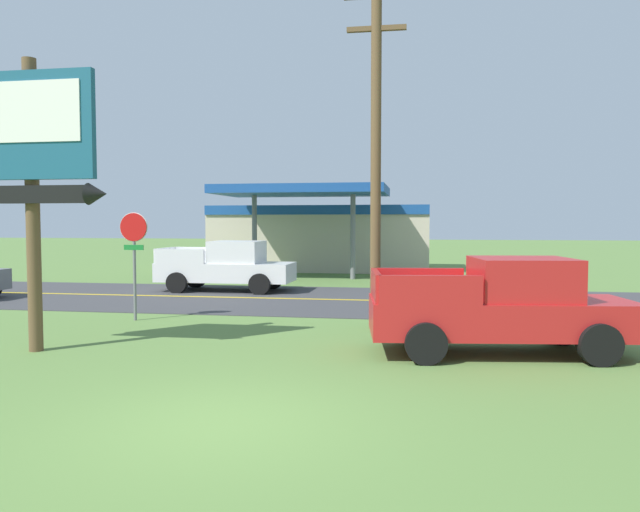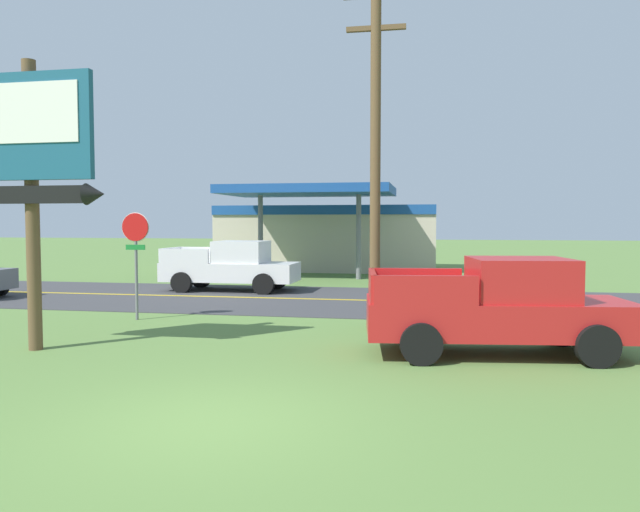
{
  "view_description": "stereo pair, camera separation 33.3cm",
  "coord_description": "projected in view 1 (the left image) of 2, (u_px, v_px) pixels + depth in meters",
  "views": [
    {
      "loc": [
        2.61,
        -7.59,
        2.67
      ],
      "look_at": [
        0.0,
        8.0,
        1.8
      ],
      "focal_mm": 34.05,
      "sensor_mm": 36.0,
      "label": 1
    },
    {
      "loc": [
        2.93,
        -7.53,
        2.67
      ],
      "look_at": [
        0.0,
        8.0,
        1.8
      ],
      "focal_mm": 34.05,
      "sensor_mm": 36.0,
      "label": 2
    }
  ],
  "objects": [
    {
      "name": "ground_plane",
      "position": [
        221.0,
        424.0,
        8.05
      ],
      "size": [
        180.0,
        180.0,
        0.0
      ],
      "primitive_type": "plane",
      "color": "#5B7F3D"
    },
    {
      "name": "road_asphalt",
      "position": [
        344.0,
        300.0,
        20.85
      ],
      "size": [
        140.0,
        8.0,
        0.02
      ],
      "primitive_type": "cube",
      "color": "#3D3D3F",
      "rests_on": "ground"
    },
    {
      "name": "road_centre_line",
      "position": [
        344.0,
        300.0,
        20.85
      ],
      "size": [
        126.0,
        0.2,
        0.01
      ],
      "primitive_type": "cube",
      "color": "gold",
      "rests_on": "road_asphalt"
    },
    {
      "name": "motel_sign",
      "position": [
        30.0,
        154.0,
        12.26
      ],
      "size": [
        3.26,
        0.54,
        6.01
      ],
      "color": "brown",
      "rests_on": "ground"
    },
    {
      "name": "stop_sign",
      "position": [
        134.0,
        246.0,
        16.45
      ],
      "size": [
        0.8,
        0.08,
        2.95
      ],
      "color": "slate",
      "rests_on": "ground"
    },
    {
      "name": "utility_pole",
      "position": [
        376.0,
        144.0,
        15.02
      ],
      "size": [
        1.63,
        0.26,
        8.73
      ],
      "color": "brown",
      "rests_on": "ground"
    },
    {
      "name": "gas_station",
      "position": [
        322.0,
        235.0,
        34.56
      ],
      "size": [
        12.0,
        11.5,
        4.4
      ],
      "color": "beige",
      "rests_on": "ground"
    },
    {
      "name": "pickup_red_parked_on_lawn",
      "position": [
        502.0,
        307.0,
        12.29
      ],
      "size": [
        5.41,
        2.73,
        1.96
      ],
      "color": "red",
      "rests_on": "ground"
    },
    {
      "name": "pickup_white_on_road",
      "position": [
        228.0,
        267.0,
        23.56
      ],
      "size": [
        5.2,
        2.24,
        1.96
      ],
      "color": "silver",
      "rests_on": "ground"
    }
  ]
}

